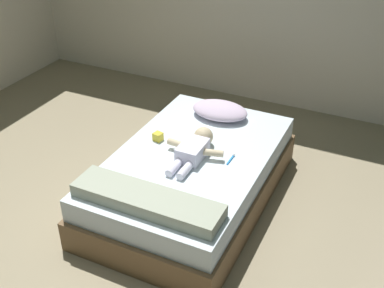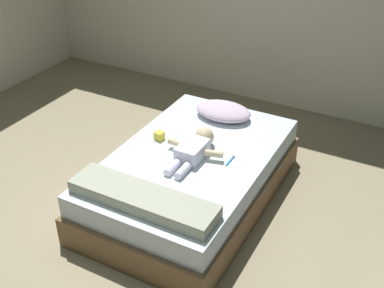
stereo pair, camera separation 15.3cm
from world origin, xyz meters
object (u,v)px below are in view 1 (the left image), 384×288
(baby, at_px, (195,148))
(bed, at_px, (192,177))
(toy_block, at_px, (158,137))
(toothbrush, at_px, (231,159))
(pillow, at_px, (220,110))

(baby, bearing_deg, bed, -170.44)
(toy_block, bearing_deg, toothbrush, -0.93)
(baby, bearing_deg, pillow, 95.69)
(baby, xyz_separation_m, toothbrush, (0.29, 0.06, -0.06))
(pillow, height_order, baby, baby)
(baby, bearing_deg, toy_block, 169.41)
(toothbrush, bearing_deg, pillow, 119.95)
(toothbrush, distance_m, toy_block, 0.68)
(bed, bearing_deg, toothbrush, 11.51)
(bed, relative_size, toothbrush, 12.98)
(bed, distance_m, pillow, 0.76)
(pillow, relative_size, baby, 0.85)
(baby, relative_size, toy_block, 7.44)
(toothbrush, bearing_deg, baby, -168.33)
(baby, height_order, toy_block, baby)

